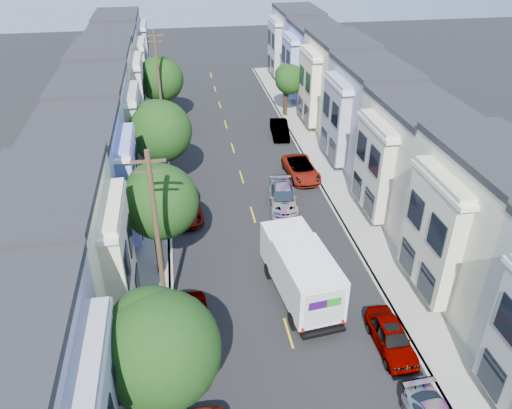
{
  "coord_description": "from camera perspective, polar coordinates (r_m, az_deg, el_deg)",
  "views": [
    {
      "loc": [
        -4.81,
        -18.63,
        19.31
      ],
      "look_at": [
        -0.13,
        9.77,
        2.2
      ],
      "focal_mm": 35.0,
      "sensor_mm": 36.0,
      "label": 1
    }
  ],
  "objects": [
    {
      "name": "fedex_truck",
      "position": [
        28.26,
        5.13,
        -7.53
      ],
      "size": [
        2.68,
        6.96,
        3.34
      ],
      "rotation": [
        0.0,
        0.0,
        0.12
      ],
      "color": "white",
      "rests_on": "ground"
    },
    {
      "name": "lead_sedan",
      "position": [
        37.35,
        3.08,
        0.8
      ],
      "size": [
        2.51,
        4.88,
        1.4
      ],
      "primitive_type": "imported",
      "rotation": [
        0.0,
        0.0,
        -0.12
      ],
      "color": "black",
      "rests_on": "ground"
    },
    {
      "name": "curb_right",
      "position": [
        40.23,
        7.51,
        1.89
      ],
      "size": [
        0.3,
        70.0,
        0.15
      ],
      "primitive_type": "cube",
      "color": "gray",
      "rests_on": "ground"
    },
    {
      "name": "utility_pole_far",
      "position": [
        48.75,
        -10.99,
        13.3
      ],
      "size": [
        1.6,
        0.26,
        10.0
      ],
      "color": "#42301E",
      "rests_on": "ground"
    },
    {
      "name": "parked_left_c",
      "position": [
        27.29,
        -7.17,
        -12.75
      ],
      "size": [
        1.69,
        3.99,
        1.27
      ],
      "primitive_type": "imported",
      "rotation": [
        0.0,
        0.0,
        -0.05
      ],
      "color": "#AAAAAC",
      "rests_on": "ground"
    },
    {
      "name": "utility_pole_near",
      "position": [
        25.06,
        -11.13,
        -4.33
      ],
      "size": [
        1.6,
        0.26,
        10.0
      ],
      "color": "#42301E",
      "rests_on": "ground"
    },
    {
      "name": "sidewalk_right",
      "position": [
        40.6,
        9.27,
        2.02
      ],
      "size": [
        2.6,
        70.0,
        0.15
      ],
      "primitive_type": "cube",
      "color": "gray",
      "rests_on": "ground"
    },
    {
      "name": "townhouse_row_left",
      "position": [
        39.29,
        -17.35,
        -0.24
      ],
      "size": [
        5.0,
        70.0,
        8.5
      ],
      "primitive_type": "cube",
      "color": "beige",
      "rests_on": "ground"
    },
    {
      "name": "parked_right_c",
      "position": [
        41.58,
        5.19,
        4.02
      ],
      "size": [
        2.55,
        5.17,
        1.41
      ],
      "primitive_type": "imported",
      "rotation": [
        0.0,
        0.0,
        0.04
      ],
      "color": "black",
      "rests_on": "ground"
    },
    {
      "name": "parked_right_d",
      "position": [
        49.38,
        2.72,
        8.6
      ],
      "size": [
        1.92,
        4.49,
        1.46
      ],
      "primitive_type": "imported",
      "rotation": [
        0.0,
        0.0,
        -0.09
      ],
      "color": "black",
      "rests_on": "ground"
    },
    {
      "name": "curb_left",
      "position": [
        38.76,
        -9.93,
        0.47
      ],
      "size": [
        0.3,
        70.0,
        0.15
      ],
      "primitive_type": "cube",
      "color": "gray",
      "rests_on": "ground"
    },
    {
      "name": "road_slab",
      "position": [
        39.07,
        -1.05,
        1.12
      ],
      "size": [
        12.0,
        70.0,
        0.02
      ],
      "primitive_type": "cube",
      "color": "black",
      "rests_on": "ground"
    },
    {
      "name": "parked_right_b",
      "position": [
        26.91,
        15.22,
        -14.42
      ],
      "size": [
        1.66,
        4.31,
        1.4
      ],
      "primitive_type": "imported",
      "rotation": [
        0.0,
        0.0,
        -0.0
      ],
      "color": "silver",
      "rests_on": "ground"
    },
    {
      "name": "tree_far_r",
      "position": [
        53.66,
        3.76,
        14.03
      ],
      "size": [
        3.1,
        3.1,
        5.54
      ],
      "color": "black",
      "rests_on": "ground"
    },
    {
      "name": "tree_d",
      "position": [
        38.3,
        -11.0,
        8.17
      ],
      "size": [
        4.7,
        4.7,
        7.34
      ],
      "color": "black",
      "rests_on": "ground"
    },
    {
      "name": "ground",
      "position": [
        27.26,
        3.73,
        -14.46
      ],
      "size": [
        160.0,
        160.0,
        0.0
      ],
      "primitive_type": "plane",
      "color": "black",
      "rests_on": "ground"
    },
    {
      "name": "townhouse_row_right",
      "position": [
        41.93,
        14.21,
        2.3
      ],
      "size": [
        5.0,
        70.0,
        8.5
      ],
      "primitive_type": "cube",
      "color": "beige",
      "rests_on": "ground"
    },
    {
      "name": "centerline",
      "position": [
        39.07,
        -1.05,
        1.11
      ],
      "size": [
        0.12,
        70.0,
        0.01
      ],
      "primitive_type": "cube",
      "color": "gold",
      "rests_on": "ground"
    },
    {
      "name": "tree_b",
      "position": [
        20.16,
        -11.11,
        -16.09
      ],
      "size": [
        4.7,
        4.7,
        7.17
      ],
      "color": "black",
      "rests_on": "ground"
    },
    {
      "name": "parked_left_d",
      "position": [
        36.49,
        -8.18,
        -0.25
      ],
      "size": [
        2.59,
        5.26,
        1.44
      ],
      "primitive_type": "imported",
      "rotation": [
        0.0,
        0.0,
        0.04
      ],
      "color": "maroon",
      "rests_on": "ground"
    },
    {
      "name": "tree_c",
      "position": [
        28.76,
        -11.06,
        0.25
      ],
      "size": [
        4.37,
        4.37,
        7.2
      ],
      "color": "black",
      "rests_on": "ground"
    },
    {
      "name": "tree_e",
      "position": [
        51.56,
        -10.94,
        13.84
      ],
      "size": [
        4.47,
        4.47,
        7.05
      ],
      "color": "black",
      "rests_on": "ground"
    },
    {
      "name": "sidewalk_left",
      "position": [
        38.82,
        -11.85,
        0.31
      ],
      "size": [
        2.6,
        70.0,
        0.15
      ],
      "primitive_type": "cube",
      "color": "gray",
      "rests_on": "ground"
    }
  ]
}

